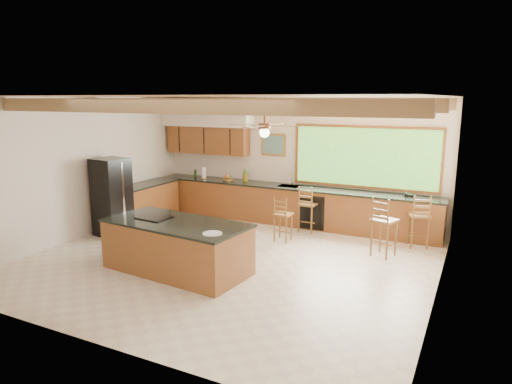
% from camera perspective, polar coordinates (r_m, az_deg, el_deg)
% --- Properties ---
extents(ground, '(7.20, 7.20, 0.00)m').
position_cam_1_polar(ground, '(8.58, -3.50, -8.61)').
color(ground, beige).
rests_on(ground, ground).
extents(room_shell, '(7.27, 6.54, 3.02)m').
position_cam_1_polar(room_shell, '(8.73, -2.50, 6.68)').
color(room_shell, beige).
rests_on(room_shell, ground).
extents(counter_run, '(7.12, 3.10, 1.26)m').
position_cam_1_polar(counter_run, '(10.95, -0.65, -1.57)').
color(counter_run, brown).
rests_on(counter_run, ground).
extents(island, '(2.64, 1.42, 0.90)m').
position_cam_1_polar(island, '(8.09, -9.86, -6.71)').
color(island, brown).
rests_on(island, ground).
extents(refrigerator, '(0.73, 0.71, 1.70)m').
position_cam_1_polar(refrigerator, '(10.44, -17.57, -0.60)').
color(refrigerator, black).
rests_on(refrigerator, ground).
extents(bar_stool_a, '(0.35, 0.35, 0.96)m').
position_cam_1_polar(bar_stool_a, '(9.56, 3.29, -2.92)').
color(bar_stool_a, brown).
rests_on(bar_stool_a, ground).
extents(bar_stool_b, '(0.39, 0.39, 1.07)m').
position_cam_1_polar(bar_stool_b, '(10.22, 6.40, -1.64)').
color(bar_stool_b, brown).
rests_on(bar_stool_b, ground).
extents(bar_stool_c, '(0.51, 0.51, 1.10)m').
position_cam_1_polar(bar_stool_c, '(9.69, 19.65, -2.88)').
color(bar_stool_c, brown).
rests_on(bar_stool_c, ground).
extents(bar_stool_d, '(0.53, 0.53, 1.16)m').
position_cam_1_polar(bar_stool_d, '(8.93, 15.71, -3.59)').
color(bar_stool_d, brown).
rests_on(bar_stool_d, ground).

